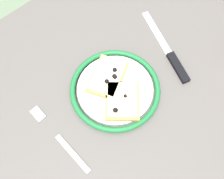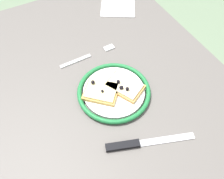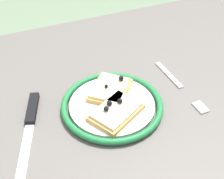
{
  "view_description": "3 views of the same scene",
  "coord_description": "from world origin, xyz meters",
  "px_view_note": "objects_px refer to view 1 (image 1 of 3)",
  "views": [
    {
      "loc": [
        -0.21,
        -0.19,
        1.39
      ],
      "look_at": [
        -0.03,
        0.01,
        0.8
      ],
      "focal_mm": 44.63,
      "sensor_mm": 36.0,
      "label": 1
    },
    {
      "loc": [
        0.35,
        -0.18,
        1.36
      ],
      "look_at": [
        -0.0,
        0.0,
        0.8
      ],
      "focal_mm": 38.11,
      "sensor_mm": 36.0,
      "label": 2
    },
    {
      "loc": [
        0.18,
        0.47,
        1.23
      ],
      "look_at": [
        -0.02,
        -0.0,
        0.8
      ],
      "focal_mm": 49.62,
      "sensor_mm": 36.0,
      "label": 3
    }
  ],
  "objects_px": {
    "knife": "(172,57)",
    "pizza_slice_near": "(108,77)",
    "plate": "(115,89)",
    "fork": "(59,138)",
    "dining_table": "(122,106)",
    "pizza_slice_far": "(122,101)"
  },
  "relations": [
    {
      "from": "dining_table",
      "to": "plate",
      "type": "xyz_separation_m",
      "value": [
        -0.01,
        0.02,
        0.11
      ]
    },
    {
      "from": "knife",
      "to": "fork",
      "type": "relative_size",
      "value": 1.16
    },
    {
      "from": "pizza_slice_near",
      "to": "pizza_slice_far",
      "type": "distance_m",
      "value": 0.07
    },
    {
      "from": "dining_table",
      "to": "plate",
      "type": "distance_m",
      "value": 0.11
    },
    {
      "from": "pizza_slice_near",
      "to": "knife",
      "type": "distance_m",
      "value": 0.18
    },
    {
      "from": "dining_table",
      "to": "pizza_slice_far",
      "type": "xyz_separation_m",
      "value": [
        -0.02,
        -0.02,
        0.12
      ]
    },
    {
      "from": "plate",
      "to": "pizza_slice_far",
      "type": "xyz_separation_m",
      "value": [
        -0.01,
        -0.04,
        0.01
      ]
    },
    {
      "from": "dining_table",
      "to": "pizza_slice_far",
      "type": "height_order",
      "value": "pizza_slice_far"
    },
    {
      "from": "pizza_slice_far",
      "to": "knife",
      "type": "xyz_separation_m",
      "value": [
        0.18,
        0.01,
        -0.02
      ]
    },
    {
      "from": "pizza_slice_far",
      "to": "knife",
      "type": "height_order",
      "value": "pizza_slice_far"
    },
    {
      "from": "dining_table",
      "to": "pizza_slice_near",
      "type": "xyz_separation_m",
      "value": [
        -0.01,
        0.05,
        0.12
      ]
    },
    {
      "from": "dining_table",
      "to": "knife",
      "type": "relative_size",
      "value": 5.02
    },
    {
      "from": "plate",
      "to": "knife",
      "type": "xyz_separation_m",
      "value": [
        0.17,
        -0.03,
        -0.0
      ]
    },
    {
      "from": "pizza_slice_near",
      "to": "knife",
      "type": "relative_size",
      "value": 0.56
    },
    {
      "from": "knife",
      "to": "pizza_slice_near",
      "type": "bearing_deg",
      "value": 159.52
    },
    {
      "from": "pizza_slice_far",
      "to": "knife",
      "type": "relative_size",
      "value": 0.54
    },
    {
      "from": "dining_table",
      "to": "pizza_slice_near",
      "type": "distance_m",
      "value": 0.13
    },
    {
      "from": "dining_table",
      "to": "fork",
      "type": "relative_size",
      "value": 5.81
    },
    {
      "from": "plate",
      "to": "fork",
      "type": "relative_size",
      "value": 1.1
    },
    {
      "from": "fork",
      "to": "plate",
      "type": "bearing_deg",
      "value": 1.34
    },
    {
      "from": "pizza_slice_near",
      "to": "fork",
      "type": "height_order",
      "value": "pizza_slice_near"
    },
    {
      "from": "dining_table",
      "to": "fork",
      "type": "height_order",
      "value": "fork"
    }
  ]
}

